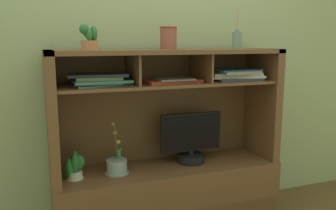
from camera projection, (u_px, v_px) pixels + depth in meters
back_wall at (156, 40)px, 2.67m from camera, size 6.00×0.02×2.80m
media_console at (168, 175)px, 2.60m from camera, size 1.65×0.51×1.33m
tv_monitor at (191, 142)px, 2.64m from camera, size 0.48×0.21×0.38m
potted_orchid at (117, 166)px, 2.43m from camera, size 0.16×0.16×0.36m
potted_fern at (74, 167)px, 2.32m from camera, size 0.13×0.11×0.18m
magazine_stack_left at (99, 80)px, 2.30m from camera, size 0.41×0.32×0.08m
magazine_stack_centre at (172, 81)px, 2.45m from camera, size 0.41×0.25×0.03m
magazine_stack_right at (235, 75)px, 2.61m from camera, size 0.43×0.29×0.08m
diffuser_bottle at (237, 40)px, 2.59m from camera, size 0.07×0.07×0.29m
potted_succulent at (90, 39)px, 2.24m from camera, size 0.13×0.13×0.16m
ceramic_vase at (168, 38)px, 2.41m from camera, size 0.12×0.12×0.16m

